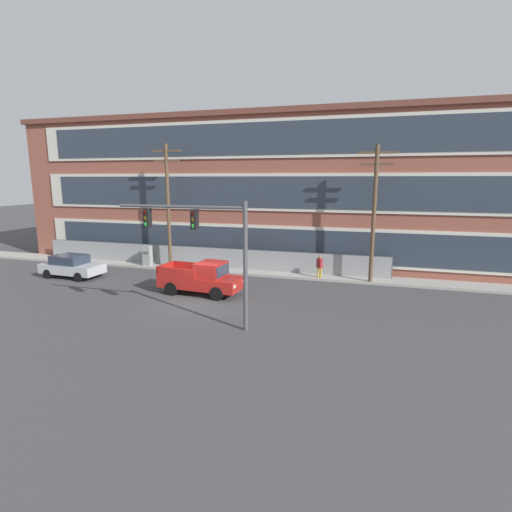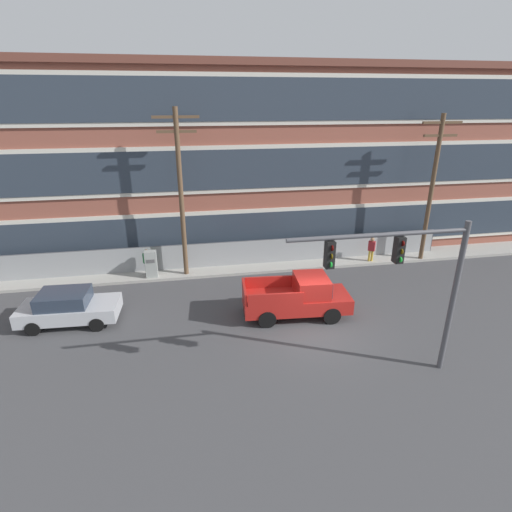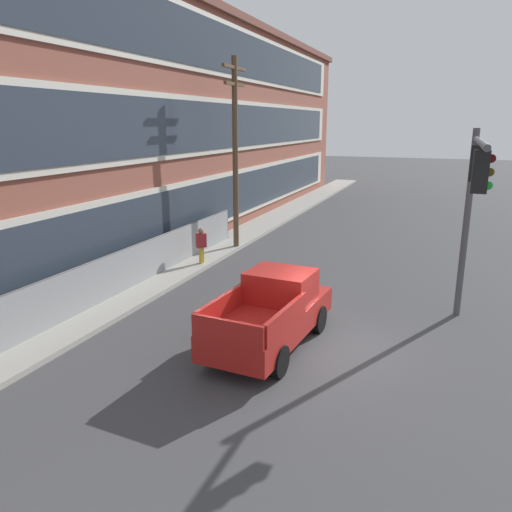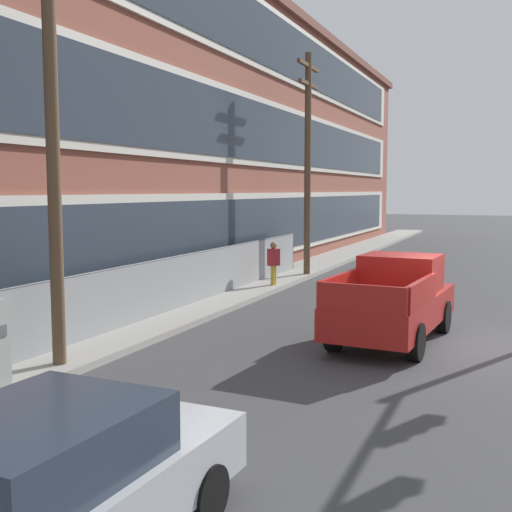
{
  "view_description": "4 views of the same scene",
  "coord_description": "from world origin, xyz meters",
  "px_view_note": "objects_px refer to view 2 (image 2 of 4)",
  "views": [
    {
      "loc": [
        9.18,
        -19.71,
        6.78
      ],
      "look_at": [
        2.7,
        2.17,
        2.34
      ],
      "focal_mm": 28.0,
      "sensor_mm": 36.0,
      "label": 1
    },
    {
      "loc": [
        -5.35,
        -14.57,
        9.59
      ],
      "look_at": [
        -1.92,
        4.14,
        2.08
      ],
      "focal_mm": 28.0,
      "sensor_mm": 36.0,
      "label": 2
    },
    {
      "loc": [
        -12.49,
        -2.82,
        5.98
      ],
      "look_at": [
        1.47,
        2.62,
        1.96
      ],
      "focal_mm": 35.0,
      "sensor_mm": 36.0,
      "label": 3
    },
    {
      "loc": [
        -15.3,
        -1.26,
        3.52
      ],
      "look_at": [
        0.33,
        5.21,
        1.78
      ],
      "focal_mm": 45.0,
      "sensor_mm": 36.0,
      "label": 4
    }
  ],
  "objects_px": {
    "traffic_signal_mast": "(410,271)",
    "electrical_cabinet": "(151,265)",
    "pickup_truck_red": "(298,298)",
    "sedan_silver": "(68,307)",
    "utility_pole_midblock": "(432,184)",
    "pedestrian_near_cabinet": "(147,261)",
    "utility_pole_near_corner": "(181,189)",
    "pedestrian_by_fence": "(371,249)"
  },
  "relations": [
    {
      "from": "pickup_truck_red",
      "to": "electrical_cabinet",
      "type": "distance_m",
      "value": 8.86
    },
    {
      "from": "electrical_cabinet",
      "to": "pedestrian_near_cabinet",
      "type": "height_order",
      "value": "electrical_cabinet"
    },
    {
      "from": "sedan_silver",
      "to": "pedestrian_near_cabinet",
      "type": "relative_size",
      "value": 2.59
    },
    {
      "from": "utility_pole_near_corner",
      "to": "electrical_cabinet",
      "type": "relative_size",
      "value": 5.4
    },
    {
      "from": "pickup_truck_red",
      "to": "pedestrian_near_cabinet",
      "type": "xyz_separation_m",
      "value": [
        -7.26,
        5.79,
        0.04
      ]
    },
    {
      "from": "traffic_signal_mast",
      "to": "sedan_silver",
      "type": "relative_size",
      "value": 1.44
    },
    {
      "from": "traffic_signal_mast",
      "to": "pickup_truck_red",
      "type": "distance_m",
      "value": 6.27
    },
    {
      "from": "electrical_cabinet",
      "to": "pedestrian_by_fence",
      "type": "xyz_separation_m",
      "value": [
        13.24,
        -0.01,
        0.12
      ]
    },
    {
      "from": "pedestrian_near_cabinet",
      "to": "electrical_cabinet",
      "type": "bearing_deg",
      "value": -57.72
    },
    {
      "from": "electrical_cabinet",
      "to": "sedan_silver",
      "type": "bearing_deg",
      "value": -129.31
    },
    {
      "from": "pedestrian_near_cabinet",
      "to": "pedestrian_by_fence",
      "type": "height_order",
      "value": "same"
    },
    {
      "from": "pedestrian_near_cabinet",
      "to": "sedan_silver",
      "type": "bearing_deg",
      "value": -124.88
    },
    {
      "from": "electrical_cabinet",
      "to": "pickup_truck_red",
      "type": "bearing_deg",
      "value": -37.6
    },
    {
      "from": "sedan_silver",
      "to": "utility_pole_midblock",
      "type": "distance_m",
      "value": 20.81
    },
    {
      "from": "traffic_signal_mast",
      "to": "pedestrian_by_fence",
      "type": "relative_size",
      "value": 3.73
    },
    {
      "from": "traffic_signal_mast",
      "to": "pickup_truck_red",
      "type": "xyz_separation_m",
      "value": [
        -2.38,
        4.8,
        -3.25
      ]
    },
    {
      "from": "sedan_silver",
      "to": "pickup_truck_red",
      "type": "bearing_deg",
      "value": -6.7
    },
    {
      "from": "utility_pole_near_corner",
      "to": "utility_pole_midblock",
      "type": "xyz_separation_m",
      "value": [
        14.67,
        -0.27,
        -0.19
      ]
    },
    {
      "from": "pedestrian_near_cabinet",
      "to": "pedestrian_by_fence",
      "type": "relative_size",
      "value": 1.0
    },
    {
      "from": "utility_pole_midblock",
      "to": "traffic_signal_mast",
      "type": "bearing_deg",
      "value": -125.59
    },
    {
      "from": "sedan_silver",
      "to": "utility_pole_near_corner",
      "type": "height_order",
      "value": "utility_pole_near_corner"
    },
    {
      "from": "pickup_truck_red",
      "to": "electrical_cabinet",
      "type": "bearing_deg",
      "value": 142.4
    },
    {
      "from": "utility_pole_near_corner",
      "to": "utility_pole_midblock",
      "type": "height_order",
      "value": "utility_pole_near_corner"
    },
    {
      "from": "traffic_signal_mast",
      "to": "pedestrian_by_fence",
      "type": "distance_m",
      "value": 11.36
    },
    {
      "from": "pickup_truck_red",
      "to": "pedestrian_near_cabinet",
      "type": "height_order",
      "value": "pickup_truck_red"
    },
    {
      "from": "sedan_silver",
      "to": "electrical_cabinet",
      "type": "relative_size",
      "value": 2.56
    },
    {
      "from": "utility_pole_near_corner",
      "to": "electrical_cabinet",
      "type": "bearing_deg",
      "value": -176.9
    },
    {
      "from": "traffic_signal_mast",
      "to": "electrical_cabinet",
      "type": "distance_m",
      "value": 14.27
    },
    {
      "from": "traffic_signal_mast",
      "to": "pickup_truck_red",
      "type": "relative_size",
      "value": 1.23
    },
    {
      "from": "pickup_truck_red",
      "to": "pedestrian_by_fence",
      "type": "height_order",
      "value": "pickup_truck_red"
    },
    {
      "from": "electrical_cabinet",
      "to": "pedestrian_near_cabinet",
      "type": "xyz_separation_m",
      "value": [
        -0.24,
        0.38,
        0.12
      ]
    },
    {
      "from": "pickup_truck_red",
      "to": "utility_pole_near_corner",
      "type": "relative_size",
      "value": 0.55
    },
    {
      "from": "utility_pole_midblock",
      "to": "pedestrian_by_fence",
      "type": "height_order",
      "value": "utility_pole_midblock"
    },
    {
      "from": "utility_pole_midblock",
      "to": "electrical_cabinet",
      "type": "xyz_separation_m",
      "value": [
        -16.59,
        0.17,
        -4.03
      ]
    },
    {
      "from": "traffic_signal_mast",
      "to": "electrical_cabinet",
      "type": "bearing_deg",
      "value": 132.65
    },
    {
      "from": "traffic_signal_mast",
      "to": "pickup_truck_red",
      "type": "height_order",
      "value": "traffic_signal_mast"
    },
    {
      "from": "sedan_silver",
      "to": "pedestrian_by_fence",
      "type": "height_order",
      "value": "pedestrian_by_fence"
    },
    {
      "from": "utility_pole_near_corner",
      "to": "electrical_cabinet",
      "type": "height_order",
      "value": "utility_pole_near_corner"
    },
    {
      "from": "utility_pole_midblock",
      "to": "pedestrian_near_cabinet",
      "type": "distance_m",
      "value": 17.28
    },
    {
      "from": "pedestrian_near_cabinet",
      "to": "utility_pole_near_corner",
      "type": "bearing_deg",
      "value": -7.34
    },
    {
      "from": "utility_pole_near_corner",
      "to": "pedestrian_near_cabinet",
      "type": "distance_m",
      "value": 4.65
    },
    {
      "from": "utility_pole_near_corner",
      "to": "utility_pole_midblock",
      "type": "bearing_deg",
      "value": -1.07
    }
  ]
}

